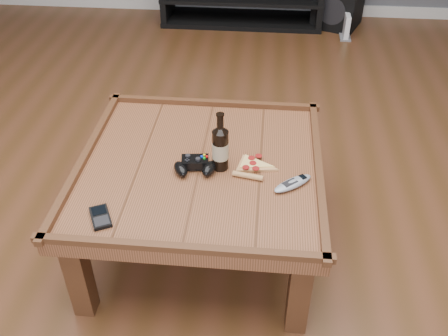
# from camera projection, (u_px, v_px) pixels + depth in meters

# --- Properties ---
(ground) EXTENTS (6.00, 6.00, 0.00)m
(ground) POSITION_uv_depth(u_px,v_px,m) (203.00, 241.00, 2.34)
(ground) COLOR #4B2D15
(ground) RESTS_ON ground
(baseboard) EXTENTS (5.00, 0.02, 0.10)m
(baseboard) POSITION_uv_depth(u_px,v_px,m) (243.00, 7.00, 4.67)
(baseboard) COLOR silver
(baseboard) RESTS_ON ground
(coffee_table) EXTENTS (1.03, 1.03, 0.48)m
(coffee_table) POSITION_uv_depth(u_px,v_px,m) (200.00, 175.00, 2.10)
(coffee_table) COLOR #4F2D16
(coffee_table) RESTS_ON ground
(beer_bottle) EXTENTS (0.07, 0.07, 0.26)m
(beer_bottle) POSITION_uv_depth(u_px,v_px,m) (220.00, 147.00, 1.98)
(beer_bottle) COLOR black
(beer_bottle) RESTS_ON coffee_table
(game_controller) EXTENTS (0.19, 0.14, 0.05)m
(game_controller) POSITION_uv_depth(u_px,v_px,m) (195.00, 166.00, 2.01)
(game_controller) COLOR black
(game_controller) RESTS_ON coffee_table
(pizza_slice) EXTENTS (0.18, 0.24, 0.02)m
(pizza_slice) POSITION_uv_depth(u_px,v_px,m) (252.00, 166.00, 2.04)
(pizza_slice) COLOR tan
(pizza_slice) RESTS_ON coffee_table
(smartphone) EXTENTS (0.11, 0.14, 0.02)m
(smartphone) POSITION_uv_depth(u_px,v_px,m) (100.00, 217.00, 1.80)
(smartphone) COLOR black
(smartphone) RESTS_ON coffee_table
(remote_control) EXTENTS (0.17, 0.16, 0.03)m
(remote_control) POSITION_uv_depth(u_px,v_px,m) (293.00, 183.00, 1.94)
(remote_control) COLOR gray
(remote_control) RESTS_ON coffee_table
(subwoofer) EXTENTS (0.48, 0.48, 0.37)m
(subwoofer) POSITION_uv_depth(u_px,v_px,m) (338.00, 5.00, 4.33)
(subwoofer) COLOR black
(subwoofer) RESTS_ON ground
(game_console) EXTENTS (0.09, 0.16, 0.20)m
(game_console) POSITION_uv_depth(u_px,v_px,m) (346.00, 28.00, 4.16)
(game_console) COLOR slate
(game_console) RESTS_ON ground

